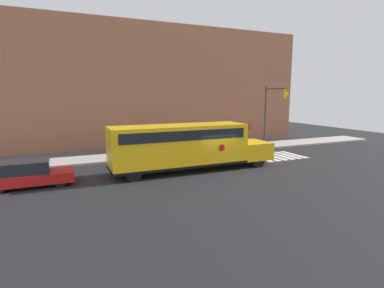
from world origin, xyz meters
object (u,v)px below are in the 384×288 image
object	(u,v)px
parked_car	(29,174)
stop_sign	(247,133)
traffic_light	(271,109)
school_bus	(186,145)

from	to	relation	value
parked_car	stop_sign	world-z (taller)	stop_sign
parked_car	traffic_light	distance (m)	20.02
school_bus	parked_car	world-z (taller)	school_bus
parked_car	traffic_light	bearing A→B (deg)	10.90
stop_sign	traffic_light	distance (m)	3.09
parked_car	stop_sign	bearing A→B (deg)	14.75
stop_sign	parked_car	bearing A→B (deg)	-165.25
school_bus	stop_sign	world-z (taller)	school_bus
stop_sign	traffic_light	bearing A→B (deg)	-23.22
school_bus	traffic_light	distance (m)	10.99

